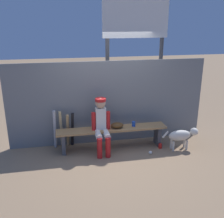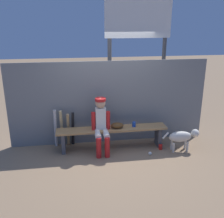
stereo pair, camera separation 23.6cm
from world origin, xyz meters
name	(u,v)px [view 2 (the right image)]	position (x,y,z in m)	size (l,w,h in m)	color
ground_plane	(112,148)	(0.00, 0.00, 0.00)	(30.00, 30.00, 0.00)	#937556
chainlink_fence	(109,103)	(0.00, 0.40, 0.96)	(4.56, 0.03, 1.93)	slate
dugout_bench	(112,133)	(0.00, 0.00, 0.38)	(2.46, 0.36, 0.49)	#AD7F4C
player_seated	(101,124)	(-0.25, -0.12, 0.66)	(0.41, 0.55, 1.20)	silver
baseball_glove	(117,125)	(0.12, 0.00, 0.55)	(0.28, 0.20, 0.12)	#593819
bat_aluminum_black	(73,129)	(-0.86, 0.27, 0.42)	(0.06, 0.06, 0.84)	black
bat_wood_tan	(68,130)	(-0.97, 0.28, 0.40)	(0.06, 0.06, 0.81)	tan
bat_wood_natural	(62,128)	(-1.11, 0.32, 0.44)	(0.06, 0.06, 0.87)	tan
bat_aluminum_silver	(56,128)	(-1.25, 0.27, 0.45)	(0.06, 0.06, 0.91)	#B7B7BC
baseball	(150,153)	(0.77, -0.43, 0.04)	(0.07, 0.07, 0.07)	white
cup_on_ground	(160,147)	(1.08, -0.21, 0.06)	(0.08, 0.08, 0.11)	red
cup_on_bench	(134,124)	(0.50, 0.02, 0.55)	(0.08, 0.08, 0.11)	#1E47AD
scoreboard	(140,36)	(0.89, 1.22, 2.39)	(1.92, 0.27, 3.47)	#3F3F42
dog	(183,137)	(1.53, -0.33, 0.34)	(0.84, 0.20, 0.49)	beige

